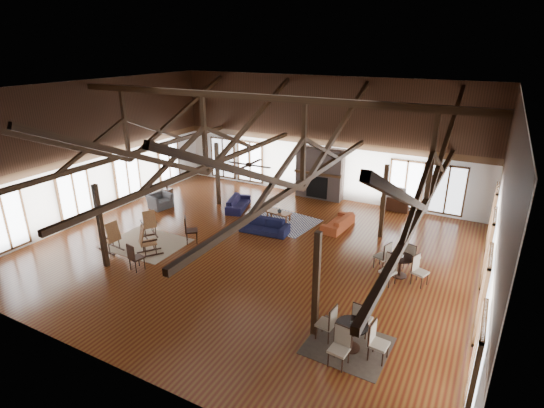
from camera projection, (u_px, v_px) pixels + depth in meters
The scene contains 31 objects.
floor at pixel (253, 250), 16.27m from camera, with size 16.00×16.00×0.00m, color #5C3413.
ceiling at pixel (250, 89), 14.13m from camera, with size 16.00×14.00×0.02m, color black.
wall_back at pixel (324, 139), 20.97m from camera, with size 16.00×0.02×6.00m, color white.
wall_front at pixel (92, 257), 9.43m from camera, with size 16.00×0.02×6.00m, color white.
wall_left at pixel (96, 150), 18.71m from camera, with size 0.02×14.00×6.00m, color white.
wall_right at pixel (501, 215), 11.69m from camera, with size 0.02×14.00×6.00m, color white.
roof_truss at pixel (251, 147), 14.83m from camera, with size 15.60×14.07×3.14m.
post_grid at pixel (252, 213), 15.73m from camera, with size 8.16×7.16×3.05m.
fireplace at pixel (320, 173), 21.31m from camera, with size 2.50×0.69×2.60m.
ceiling_fan at pixel (249, 164), 13.89m from camera, with size 1.60×1.60×0.75m.
sofa_navy_front at pixel (264, 226), 17.66m from camera, with size 2.03×0.79×0.59m, color black.
sofa_navy_left at pixel (238, 203), 20.21m from camera, with size 0.76×1.94×0.57m, color black.
sofa_orange at pixel (338, 222), 18.09m from camera, with size 0.76×1.94×0.57m, color #963C1D.
coffee_table at pixel (279, 213), 18.82m from camera, with size 1.17×0.70×0.42m.
vase at pixel (280, 211), 18.68m from camera, with size 0.19×0.19×0.20m, color #B2B2B2.
armchair at pixel (160, 201), 20.35m from camera, with size 0.90×1.03×0.67m, color #363639.
side_table_lamp at pixel (167, 192), 21.42m from camera, with size 0.41×0.41×1.04m.
rocking_chair_a at pixel (149, 224), 17.25m from camera, with size 1.00×0.87×1.14m.
rocking_chair_b at pixel (146, 241), 15.75m from camera, with size 0.94×1.03×1.18m.
rocking_chair_c at pixel (112, 237), 16.02m from camera, with size 0.98×0.60×1.20m.
side_chair_a at pixel (188, 228), 16.66m from camera, with size 0.66×0.66×1.11m.
side_chair_b at pixel (134, 255), 14.61m from camera, with size 0.51×0.51×1.02m.
cafe_table_near at pixel (351, 332), 10.87m from camera, with size 1.98×1.98×1.02m.
cafe_table_far at pixel (401, 263), 14.29m from camera, with size 1.97×1.97×1.01m.
cup_near at pixel (353, 324), 10.76m from camera, with size 0.11×0.11×0.09m, color #B2B2B2.
cup_far at pixel (402, 256), 14.15m from camera, with size 0.12×0.12×0.10m, color #B2B2B2.
tv_console at pixel (395, 204), 20.04m from camera, with size 1.28×0.48×0.64m, color black.
television at pixel (396, 192), 19.83m from camera, with size 0.96×0.13×0.55m, color #B2B2B2.
rug_tan at pixel (146, 243), 16.78m from camera, with size 2.97×2.34×0.01m, color tan.
rug_navy at pixel (280, 221), 18.93m from camera, with size 3.13×2.35×0.01m, color #181F45.
rug_dark at pixel (348, 345), 11.14m from camera, with size 2.08×1.89×0.01m, color black.
Camera 1 is at (7.49, -12.52, 7.47)m, focal length 28.00 mm.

